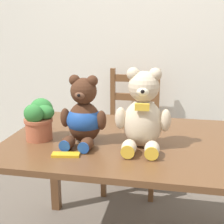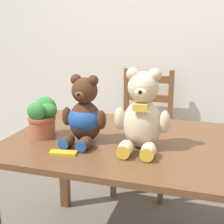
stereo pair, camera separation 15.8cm
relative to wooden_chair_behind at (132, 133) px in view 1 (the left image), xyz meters
The scene contains 7 objects.
wall_back 0.88m from the wooden_chair_behind, 63.12° to the left, with size 8.00×0.04×2.60m, color silver.
dining_table 0.94m from the wooden_chair_behind, 80.90° to the right, with size 1.40×0.92×0.75m.
wooden_chair_behind is the anchor object (origin of this frame).
teddy_bear_left 1.09m from the wooden_chair_behind, 97.03° to the right, with size 0.25×0.26×0.36m.
teddy_bear_right 1.11m from the wooden_chair_behind, 79.68° to the right, with size 0.28×0.28×0.40m.
potted_plant 1.13m from the wooden_chair_behind, 110.60° to the right, with size 0.16×0.17×0.22m.
chocolate_bar 1.23m from the wooden_chair_behind, 97.59° to the right, with size 0.13×0.05×0.01m, color gold.
Camera 1 is at (0.18, -1.11, 1.34)m, focal length 50.00 mm.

